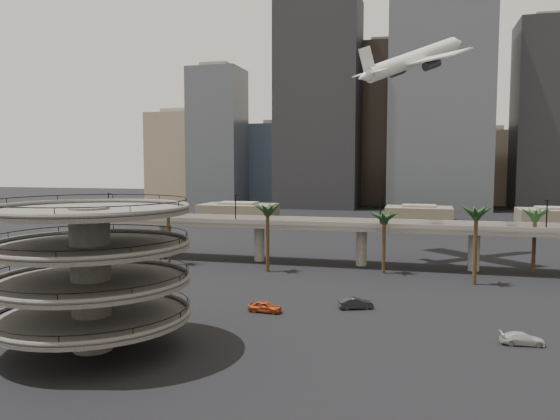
% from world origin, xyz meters
% --- Properties ---
extents(ground, '(700.00, 700.00, 0.00)m').
position_xyz_m(ground, '(0.00, 0.00, 0.00)').
color(ground, black).
rests_on(ground, ground).
extents(parking_ramp, '(22.20, 22.20, 17.35)m').
position_xyz_m(parking_ramp, '(-13.00, -4.00, 9.84)').
color(parking_ramp, '#4A4845').
rests_on(parking_ramp, ground).
extents(overpass, '(130.00, 9.30, 14.70)m').
position_xyz_m(overpass, '(0.00, 55.00, 7.34)').
color(overpass, slate).
rests_on(overpass, ground).
extents(palm_trees, '(76.40, 18.40, 14.00)m').
position_xyz_m(palm_trees, '(11.58, 47.18, 11.30)').
color(palm_trees, '#44301D').
rests_on(palm_trees, ground).
extents(low_buildings, '(135.00, 27.50, 6.80)m').
position_xyz_m(low_buildings, '(6.89, 142.30, 2.86)').
color(low_buildings, brown).
rests_on(low_buildings, ground).
extents(skyline, '(269.00, 86.00, 109.15)m').
position_xyz_m(skyline, '(15.11, 217.09, 39.86)').
color(skyline, gray).
rests_on(skyline, ground).
extents(airborne_jet, '(25.08, 25.43, 14.06)m').
position_xyz_m(airborne_jet, '(20.32, 67.91, 43.61)').
color(airborne_jet, silver).
rests_on(airborne_jet, ground).
extents(car_a, '(4.85, 2.16, 1.62)m').
position_xyz_m(car_a, '(1.60, 15.85, 0.81)').
color(car_a, '#B44319').
rests_on(car_a, ground).
extents(car_b, '(5.26, 3.47, 1.64)m').
position_xyz_m(car_b, '(13.85, 20.94, 0.82)').
color(car_b, black).
rests_on(car_b, ground).
extents(car_c, '(5.09, 2.42, 1.43)m').
position_xyz_m(car_c, '(34.51, 10.06, 0.72)').
color(car_c, '#B3B2AF').
rests_on(car_c, ground).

